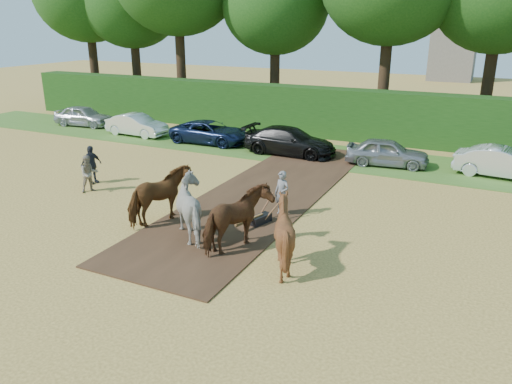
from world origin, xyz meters
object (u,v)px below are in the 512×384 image
(spectator_far, at_px, (91,165))
(parked_cars, at_px, (313,143))
(plough_team, at_px, (219,213))
(spectator_near, at_px, (89,174))

(spectator_far, bearing_deg, parked_cars, -24.88)
(spectator_far, bearing_deg, plough_team, -95.45)
(spectator_near, distance_m, spectator_far, 1.21)
(spectator_near, bearing_deg, parked_cars, -1.28)
(spectator_far, relative_size, parked_cars, 0.05)
(plough_team, xyz_separation_m, parked_cars, (-0.98, 11.79, -0.32))
(spectator_far, height_order, plough_team, plough_team)
(parked_cars, bearing_deg, spectator_far, -129.47)
(spectator_far, relative_size, plough_team, 0.24)
(spectator_far, distance_m, plough_team, 8.75)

